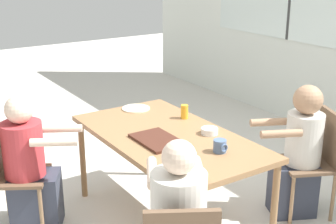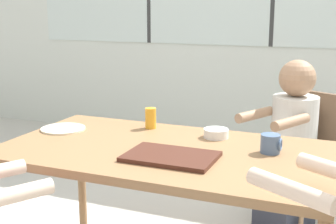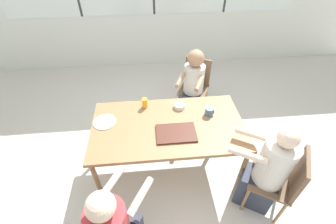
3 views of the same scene
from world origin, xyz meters
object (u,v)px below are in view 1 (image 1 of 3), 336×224
object	(u,v)px
person_man_blue_shirt	(30,170)
coffee_mug	(220,146)
juice_glass	(184,112)
bowl_white_shallow	(210,131)
chair_for_man_blue_shirt	(7,166)
chair_for_woman_green_shirt	(318,154)
person_woman_green_shirt	(299,156)

from	to	relation	value
person_man_blue_shirt	coffee_mug	bearing A→B (deg)	75.96
juice_glass	bowl_white_shallow	bearing A→B (deg)	-6.58
coffee_mug	chair_for_man_blue_shirt	bearing A→B (deg)	-132.45
chair_for_woman_green_shirt	person_woman_green_shirt	size ratio (longest dim) A/B	0.79
chair_for_man_blue_shirt	coffee_mug	distance (m)	1.61
person_woman_green_shirt	bowl_white_shallow	size ratio (longest dim) A/B	8.48
person_man_blue_shirt	bowl_white_shallow	world-z (taller)	person_man_blue_shirt
coffee_mug	bowl_white_shallow	size ratio (longest dim) A/B	0.76
juice_glass	bowl_white_shallow	distance (m)	0.40
juice_glass	person_woman_green_shirt	bearing A→B (deg)	42.62
chair_for_man_blue_shirt	person_man_blue_shirt	xyz separation A→B (m)	(0.08, 0.14, -0.03)
chair_for_woman_green_shirt	bowl_white_shallow	bearing A→B (deg)	91.67
chair_for_man_blue_shirt	bowl_white_shallow	size ratio (longest dim) A/B	6.72
chair_for_man_blue_shirt	coffee_mug	world-z (taller)	chair_for_man_blue_shirt
person_woman_green_shirt	person_man_blue_shirt	world-z (taller)	person_woman_green_shirt
person_woman_green_shirt	chair_for_woman_green_shirt	bearing A→B (deg)	-90.00
chair_for_man_blue_shirt	coffee_mug	xyz separation A→B (m)	(1.07, 1.17, 0.27)
person_man_blue_shirt	juice_glass	bearing A→B (deg)	106.69
coffee_mug	person_woman_green_shirt	bearing A→B (deg)	91.05
chair_for_woman_green_shirt	chair_for_man_blue_shirt	bearing A→B (deg)	87.81
chair_for_woman_green_shirt	person_man_blue_shirt	bearing A→B (deg)	87.97
chair_for_woman_green_shirt	coffee_mug	xyz separation A→B (m)	(-0.06, -0.98, 0.27)
chair_for_woman_green_shirt	bowl_white_shallow	size ratio (longest dim) A/B	6.72
coffee_mug	bowl_white_shallow	xyz separation A→B (m)	(-0.31, 0.15, -0.02)
chair_for_woman_green_shirt	person_woman_green_shirt	xyz separation A→B (m)	(-0.07, -0.15, -0.01)
chair_for_man_blue_shirt	juice_glass	distance (m)	1.45
chair_for_man_blue_shirt	person_woman_green_shirt	xyz separation A→B (m)	(1.06, 2.00, -0.01)
bowl_white_shallow	coffee_mug	bearing A→B (deg)	-26.13
chair_for_man_blue_shirt	person_woman_green_shirt	distance (m)	2.27
person_man_blue_shirt	bowl_white_shallow	bearing A→B (deg)	89.90
coffee_mug	juice_glass	xyz separation A→B (m)	(-0.70, 0.20, 0.01)
bowl_white_shallow	chair_for_woman_green_shirt	bearing A→B (deg)	66.18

